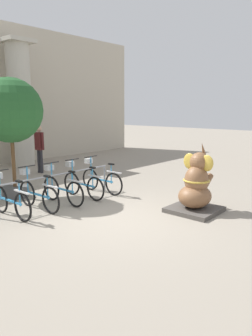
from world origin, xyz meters
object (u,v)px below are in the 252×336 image
at_px(bicycle_2, 62,188).
at_px(person_pedestrian, 39,144).
at_px(bicycle_4, 101,179).
at_px(elephant_statue, 196,188).
at_px(bicycle_3, 82,183).
at_px(bicycle_1, 38,194).
at_px(potted_tree, 10,113).
at_px(bicycle_0, 10,200).

relative_size(bicycle_2, person_pedestrian, 0.90).
relative_size(bicycle_4, elephant_statue, 0.97).
distance_m(bicycle_2, bicycle_3, 0.72).
distance_m(bicycle_2, elephant_statue, 3.39).
xyz_separation_m(bicycle_2, person_pedestrian, (1.99, 3.85, 0.69)).
bearing_deg(bicycle_1, bicycle_3, 0.06).
xyz_separation_m(elephant_statue, potted_tree, (-2.16, 4.39, 1.74)).
bearing_deg(person_pedestrian, bicycle_3, -108.40).
bearing_deg(bicycle_2, elephant_statue, -60.20).
distance_m(bicycle_0, bicycle_3, 2.16).
bearing_deg(bicycle_1, bicycle_0, 178.67).
height_order(bicycle_2, bicycle_3, same).
bearing_deg(bicycle_4, bicycle_2, -178.95).
distance_m(bicycle_4, elephant_statue, 2.98).
relative_size(bicycle_1, elephant_statue, 0.97).
relative_size(bicycle_1, bicycle_2, 1.00).
xyz_separation_m(bicycle_1, bicycle_3, (1.44, 0.00, 0.00)).
bearing_deg(bicycle_2, bicycle_0, 178.56).
relative_size(bicycle_4, potted_tree, 0.50).
xyz_separation_m(bicycle_3, potted_tree, (-1.20, 1.43, 1.91)).
relative_size(person_pedestrian, potted_tree, 0.56).
distance_m(bicycle_1, person_pedestrian, 4.74).
bearing_deg(bicycle_3, bicycle_1, -179.94).
bearing_deg(bicycle_0, person_pedestrian, 48.02).
relative_size(bicycle_1, potted_tree, 0.50).
height_order(bicycle_1, person_pedestrian, person_pedestrian).
relative_size(bicycle_3, bicycle_4, 1.00).
bearing_deg(bicycle_1, bicycle_4, 0.19).
height_order(bicycle_3, bicycle_4, same).
height_order(bicycle_2, person_pedestrian, person_pedestrian).
distance_m(bicycle_1, elephant_statue, 3.82).
bearing_deg(potted_tree, bicycle_4, -36.66).
bearing_deg(bicycle_0, bicycle_4, -0.19).
distance_m(bicycle_2, bicycle_4, 1.44).
bearing_deg(bicycle_3, potted_tree, 129.92).
bearing_deg(bicycle_1, potted_tree, 80.53).
bearing_deg(elephant_statue, bicycle_0, 136.36).
bearing_deg(bicycle_2, bicycle_4, 1.05).
bearing_deg(bicycle_3, person_pedestrian, 71.60).
distance_m(bicycle_0, elephant_statue, 4.32).
bearing_deg(elephant_statue, bicycle_3, 108.05).
height_order(bicycle_4, potted_tree, potted_tree).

